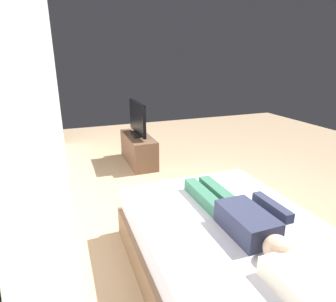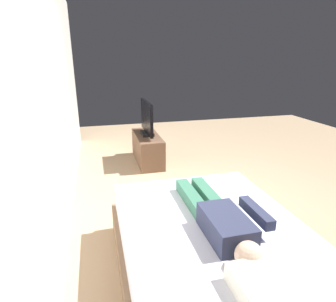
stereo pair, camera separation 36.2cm
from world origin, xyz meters
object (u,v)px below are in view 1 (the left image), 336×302
object	(u,v)px
remote	(266,204)
tv	(137,120)
bed	(233,255)
pillow	(310,285)
tv_stand	(138,149)
person	(238,214)

from	to	relation	value
remote	tv	world-z (taller)	tv
bed	pillow	world-z (taller)	pillow
remote	tv_stand	world-z (taller)	remote
person	tv_stand	xyz separation A→B (m)	(2.98, 0.02, -0.37)
bed	tv_stand	bearing A→B (deg)	-0.21
remote	tv_stand	xyz separation A→B (m)	(2.83, 0.43, -0.30)
person	remote	world-z (taller)	person
bed	tv	bearing A→B (deg)	-0.21
bed	tv_stand	distance (m)	3.01
tv	remote	bearing A→B (deg)	-171.41
pillow	remote	size ratio (longest dim) A/B	3.20
bed	pillow	xyz separation A→B (m)	(-0.72, -0.00, 0.34)
tv_stand	tv	size ratio (longest dim) A/B	1.25
tv	pillow	bearing A→B (deg)	179.83
pillow	remote	world-z (taller)	pillow
person	remote	bearing A→B (deg)	-69.53
pillow	tv	xyz separation A→B (m)	(3.73, -0.01, 0.18)
pillow	remote	distance (m)	1.00
bed	remote	distance (m)	0.55
pillow	remote	xyz separation A→B (m)	(0.90, -0.44, -0.05)
person	tv_stand	distance (m)	3.01
remote	pillow	bearing A→B (deg)	153.97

